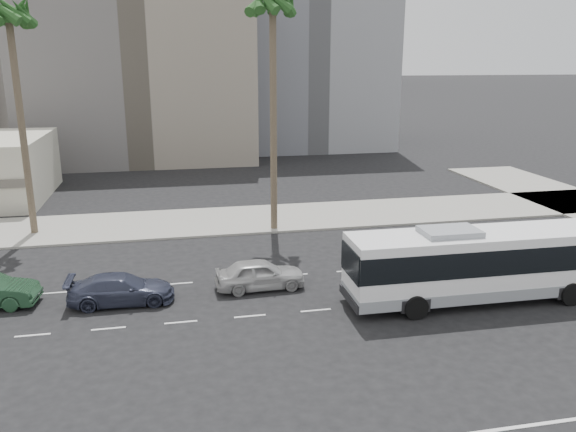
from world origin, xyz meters
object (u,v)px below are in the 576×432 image
object	(u,v)px
car_b	(121,289)
palm_mid	(9,19)
city_bus	(480,262)
car_a	(260,274)
palm_near	(273,8)

from	to	relation	value
car_b	palm_mid	size ratio (longest dim) A/B	0.33
city_bus	car_a	xyz separation A→B (m)	(-9.76, 3.44, -1.14)
palm_mid	city_bus	bearing A→B (deg)	-34.02
city_bus	car_a	distance (m)	10.41
car_b	palm_near	distance (m)	18.95
car_a	palm_mid	xyz separation A→B (m)	(-12.88, 11.84, 12.47)
palm_near	palm_mid	xyz separation A→B (m)	(-15.34, 2.12, -0.67)
palm_near	palm_mid	world-z (taller)	palm_near
car_a	palm_mid	bearing A→B (deg)	45.72
city_bus	palm_mid	xyz separation A→B (m)	(-22.64, 15.28, 11.33)
car_b	palm_near	bearing A→B (deg)	-40.69
palm_near	car_b	bearing A→B (deg)	-131.59
city_bus	palm_near	xyz separation A→B (m)	(-7.29, 13.16, 12.00)
car_a	palm_near	distance (m)	16.53
car_a	car_b	world-z (taller)	car_a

